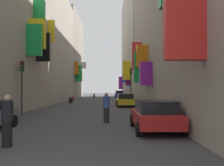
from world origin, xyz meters
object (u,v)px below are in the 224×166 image
Objects in this scene: pedestrian_near_left at (70,97)px; traffic_light_near_corner at (131,80)px; parked_car_yellow at (125,100)px; scooter_red at (72,99)px; traffic_light_far_corner at (22,78)px; scooter_silver at (106,98)px; parked_car_blue at (119,94)px; pedestrian_crossing at (106,108)px; pedestrian_near_right at (7,121)px; scooter_green at (120,99)px; parked_car_red at (155,115)px; scooter_white at (94,95)px.

pedestrian_near_left is 0.36× the size of traffic_light_near_corner.
scooter_red is at bearing 127.95° from parked_car_yellow.
parked_car_yellow is 0.99× the size of traffic_light_far_corner.
scooter_silver is 0.45× the size of traffic_light_far_corner.
parked_car_blue is 36.57m from pedestrian_crossing.
pedestrian_near_right is at bearing -119.38° from pedestrian_crossing.
scooter_green is at bearing 4.24° from scooter_red.
traffic_light_near_corner reaches higher than scooter_red.
pedestrian_near_left is at bearing -110.66° from parked_car_blue.
scooter_green is at bearing -15.68° from scooter_silver.
pedestrian_near_right is at bearing -85.84° from scooter_red.
parked_car_yellow is 9.64m from scooter_green.
scooter_silver is 22.51m from pedestrian_crossing.
parked_car_red is 3.55m from pedestrian_crossing.
scooter_red is 1.12× the size of pedestrian_near_left.
scooter_red and scooter_silver have the same top height.
parked_car_red is 42.13m from scooter_white.
parked_car_blue is at bearing 69.34° from pedestrian_near_left.
pedestrian_crossing is (-2.21, -36.50, 0.06)m from parked_car_blue.
pedestrian_near_left is at bearing -133.80° from scooter_silver.
traffic_light_near_corner reaches higher than scooter_white.
parked_car_blue is 2.37× the size of scooter_green.
parked_car_blue reaches higher than parked_car_yellow.
parked_car_yellow is (-0.35, 15.06, -0.01)m from parked_car_red.
scooter_green is 1.08× the size of pedestrian_near_left.
traffic_light_far_corner is (-1.09, -17.35, 2.26)m from scooter_red.
pedestrian_crossing is (5.20, -21.44, 0.39)m from scooter_red.
pedestrian_crossing is at bearing -74.52° from pedestrian_near_left.
pedestrian_near_right reaches higher than scooter_white.
pedestrian_near_right reaches higher than pedestrian_crossing.
scooter_green is at bearing 103.49° from traffic_light_near_corner.
scooter_silver is (-2.46, -13.99, -0.33)m from parked_car_blue.
pedestrian_crossing is at bearing -85.41° from scooter_white.
parked_car_red is 21.63m from pedestrian_near_left.
parked_car_red is 2.36× the size of pedestrian_crossing.
scooter_red is 6.95m from scooter_green.
parked_car_yellow is at bearing -90.71° from parked_car_blue.
scooter_green is at bearing -74.12° from scooter_white.
scooter_white is at bearing 83.30° from scooter_red.
parked_car_red is 2.32× the size of pedestrian_near_right.
parked_car_yellow is at bearing -38.21° from pedestrian_near_left.
traffic_light_far_corner reaches higher than parked_car_blue.
scooter_silver is (-2.52, 25.24, -0.28)m from parked_car_red.
traffic_light_near_corner reaches higher than scooter_silver.
pedestrian_near_left is (0.31, -3.76, 0.35)m from scooter_red.
parked_car_blue is 24.19m from parked_car_yellow.
scooter_green is 0.39× the size of traffic_light_near_corner.
pedestrian_crossing is at bearing -93.46° from parked_car_blue.
traffic_light_far_corner reaches higher than parked_car_yellow.
parked_car_red is at bearing -91.93° from traffic_light_near_corner.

